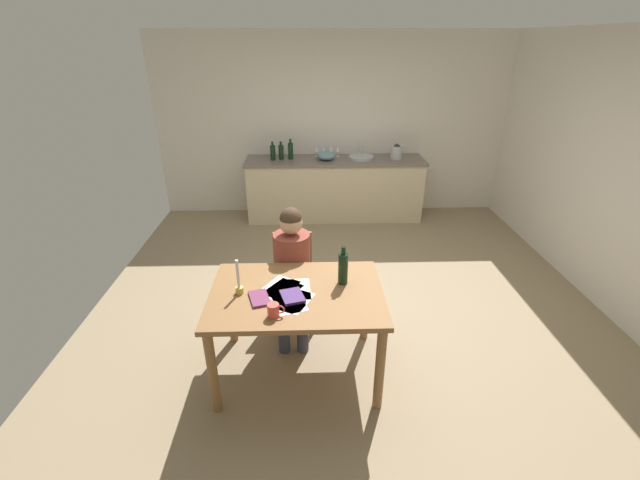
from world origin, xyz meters
The scene contains 27 objects.
ground_plane centered at (0.00, 0.00, -0.02)m, with size 5.20×5.20×0.04m, color #937F60.
wall_back centered at (0.00, 2.60, 1.30)m, with size 5.20×0.12×2.60m, color silver.
wall_right centered at (2.60, 0.00, 1.30)m, with size 0.12×5.20×2.60m, color silver.
kitchen_counter centered at (0.00, 2.24, 0.45)m, with size 2.59×0.64×0.90m.
dining_table centered at (-0.50, -1.04, 0.65)m, with size 1.30×0.91×0.76m.
chair_at_table centered at (-0.55, -0.34, 0.49)m, with size 0.41×0.41×0.87m.
person_seated centered at (-0.55, -0.49, 0.68)m, with size 0.32×0.59×1.19m.
coffee_mug centered at (-0.65, -1.33, 0.81)m, with size 0.12×0.08×0.10m.
candlestick centered at (-0.92, -1.04, 0.84)m, with size 0.06×0.06×0.28m.
book_magazine centered at (-0.77, -1.13, 0.77)m, with size 0.13×0.21×0.02m, color #733356.
book_cookery centered at (-0.53, -1.11, 0.77)m, with size 0.15×0.19×0.02m, color #513372.
paper_letter centered at (-0.63, -0.97, 0.76)m, with size 0.21×0.30×0.00m, color white.
paper_bill centered at (-0.51, -1.16, 0.76)m, with size 0.21×0.30×0.00m, color white.
paper_envelope centered at (-0.55, -1.17, 0.76)m, with size 0.21×0.30×0.00m, color white.
paper_receipt centered at (-0.61, -1.01, 0.76)m, with size 0.21×0.30×0.00m, color white.
paper_notice centered at (-0.50, -1.00, 0.76)m, with size 0.21×0.30×0.00m, color white.
wine_bottle_on_table centered at (-0.14, -0.92, 0.89)m, with size 0.08×0.08×0.31m.
sink_unit centered at (0.38, 2.24, 0.92)m, with size 0.36×0.36×0.24m.
bottle_oil centered at (-0.89, 2.22, 1.01)m, with size 0.07×0.07×0.26m.
bottle_vinegar centered at (-0.78, 2.26, 1.01)m, with size 0.07×0.07×0.25m.
bottle_wine_red centered at (-0.64, 2.26, 1.02)m, with size 0.07×0.07×0.29m.
mixing_bowl centered at (-0.13, 2.20, 0.96)m, with size 0.27×0.27×0.12m, color #668C99.
stovetop_kettle centered at (0.89, 2.24, 1.00)m, with size 0.18×0.18×0.22m.
wine_glass_near_sink centered at (0.05, 2.39, 1.01)m, with size 0.07×0.07×0.15m.
wine_glass_by_kettle centered at (-0.05, 2.39, 1.01)m, with size 0.07×0.07×0.15m.
wine_glass_back_left centered at (-0.16, 2.39, 1.01)m, with size 0.07×0.07×0.15m.
wine_glass_back_right centered at (-0.26, 2.39, 1.01)m, with size 0.07×0.07×0.15m.
Camera 1 is at (-0.41, -3.65, 2.46)m, focal length 23.19 mm.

